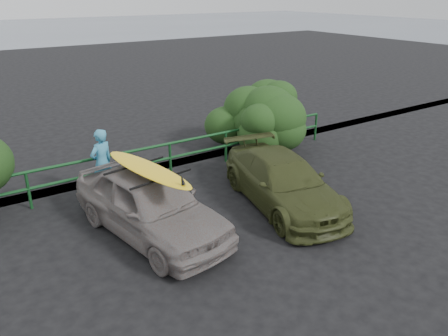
# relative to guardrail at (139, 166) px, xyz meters

# --- Properties ---
(ground) EXTENTS (80.00, 80.00, 0.00)m
(ground) POSITION_rel_guardrail_xyz_m (0.00, -5.00, -0.52)
(ground) COLOR black
(guardrail) EXTENTS (14.00, 0.08, 1.04)m
(guardrail) POSITION_rel_guardrail_xyz_m (0.00, 0.00, 0.00)
(guardrail) COLOR #14461E
(guardrail) RESTS_ON ground
(shrub_right) EXTENTS (3.20, 2.40, 2.19)m
(shrub_right) POSITION_rel_guardrail_xyz_m (5.00, 0.50, 0.57)
(shrub_right) COLOR #1F3E16
(shrub_right) RESTS_ON ground
(sedan) EXTENTS (2.52, 4.67, 1.51)m
(sedan) POSITION_rel_guardrail_xyz_m (-0.94, -2.83, 0.23)
(sedan) COLOR slate
(sedan) RESTS_ON ground
(olive_vehicle) EXTENTS (2.68, 4.73, 1.29)m
(olive_vehicle) POSITION_rel_guardrail_xyz_m (2.53, -3.35, 0.13)
(olive_vehicle) COLOR #383F1B
(olive_vehicle) RESTS_ON ground
(man) EXTENTS (0.80, 0.67, 1.87)m
(man) POSITION_rel_guardrail_xyz_m (-1.14, -0.25, 0.42)
(man) COLOR teal
(man) RESTS_ON ground
(roof_rack) EXTENTS (1.71, 1.34, 0.05)m
(roof_rack) POSITION_rel_guardrail_xyz_m (-0.94, -2.83, 1.02)
(roof_rack) COLOR black
(roof_rack) RESTS_ON sedan
(surfboard) EXTENTS (1.13, 3.05, 0.09)m
(surfboard) POSITION_rel_guardrail_xyz_m (-0.94, -2.83, 1.09)
(surfboard) COLOR yellow
(surfboard) RESTS_ON roof_rack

